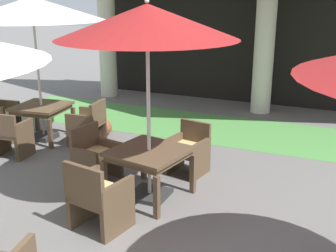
# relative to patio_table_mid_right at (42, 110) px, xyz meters

# --- Properties ---
(lawn_strip) EXTENTS (11.68, 2.07, 0.01)m
(lawn_strip) POSITION_rel_patio_table_mid_right_xyz_m (3.57, 2.05, -0.61)
(lawn_strip) COLOR #519347
(lawn_strip) RESTS_ON ground
(patio_table_mid_right) EXTENTS (1.05, 1.05, 0.71)m
(patio_table_mid_right) POSITION_rel_patio_table_mid_right_xyz_m (0.00, 0.00, 0.00)
(patio_table_mid_right) COLOR brown
(patio_table_mid_right) RESTS_ON ground
(patio_umbrella_mid_right) EXTENTS (2.71, 2.71, 2.83)m
(patio_umbrella_mid_right) POSITION_rel_patio_table_mid_right_xyz_m (-0.00, 0.00, 1.92)
(patio_umbrella_mid_right) COLOR #2D2D2D
(patio_umbrella_mid_right) RESTS_ON ground
(patio_chair_mid_right_west) EXTENTS (0.62, 0.60, 0.88)m
(patio_chair_mid_right_west) POSITION_rel_patio_table_mid_right_xyz_m (-1.01, -0.11, -0.20)
(patio_chair_mid_right_west) COLOR brown
(patio_chair_mid_right_west) RESTS_ON ground
(patio_chair_mid_right_east) EXTENTS (0.63, 0.67, 0.87)m
(patio_chair_mid_right_east) POSITION_rel_patio_table_mid_right_xyz_m (1.01, 0.11, -0.20)
(patio_chair_mid_right_east) COLOR brown
(patio_chair_mid_right_east) RESTS_ON ground
(patio_chair_mid_right_south) EXTENTS (0.64, 0.57, 0.84)m
(patio_chair_mid_right_south) POSITION_rel_patio_table_mid_right_xyz_m (0.11, -1.00, -0.20)
(patio_chair_mid_right_south) COLOR brown
(patio_chair_mid_right_south) RESTS_ON ground
(patio_table_far_back) EXTENTS (1.14, 1.14, 0.72)m
(patio_table_far_back) POSITION_rel_patio_table_mid_right_xyz_m (3.07, -1.42, 0.02)
(patio_table_far_back) COLOR brown
(patio_table_far_back) RESTS_ON ground
(patio_umbrella_far_back) EXTENTS (2.40, 2.40, 2.76)m
(patio_umbrella_far_back) POSITION_rel_patio_table_mid_right_xyz_m (3.07, -1.42, 1.85)
(patio_umbrella_far_back) COLOR #2D2D2D
(patio_umbrella_far_back) RESTS_ON ground
(patio_chair_far_back_west) EXTENTS (0.66, 0.70, 0.85)m
(patio_chair_far_back_west) POSITION_rel_patio_table_mid_right_xyz_m (2.04, -1.23, -0.22)
(patio_chair_far_back_west) COLOR brown
(patio_chair_far_back_west) RESTS_ON ground
(patio_chair_far_back_south) EXTENTS (0.73, 0.69, 0.92)m
(patio_chair_far_back_south) POSITION_rel_patio_table_mid_right_xyz_m (2.88, -2.46, -0.19)
(patio_chair_far_back_south) COLOR brown
(patio_chair_far_back_south) RESTS_ON ground
(patio_chair_far_back_north) EXTENTS (0.67, 0.67, 0.82)m
(patio_chair_far_back_north) POSITION_rel_patio_table_mid_right_xyz_m (3.27, -0.39, -0.23)
(patio_chair_far_back_north) COLOR brown
(patio_chair_far_back_north) RESTS_ON ground
(terracotta_urn) EXTENTS (0.33, 0.33, 0.43)m
(terracotta_urn) POSITION_rel_patio_table_mid_right_xyz_m (0.99, 0.69, -0.43)
(terracotta_urn) COLOR brown
(terracotta_urn) RESTS_ON ground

